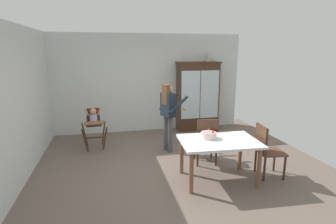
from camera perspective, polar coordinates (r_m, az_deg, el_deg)
name	(u,v)px	position (r m, az deg, el deg)	size (l,w,h in m)	color
ground_plane	(170,167)	(5.38, 0.50, -11.63)	(6.24, 6.24, 0.00)	#66564C
wall_back	(149,83)	(7.53, -4.16, 6.16)	(5.32, 0.06, 2.70)	silver
wall_left	(16,106)	(5.07, -29.81, 1.10)	(0.06, 5.32, 2.70)	silver
china_cabinet	(198,96)	(7.66, 6.34, 3.41)	(1.22, 0.48, 1.94)	#422819
ceramic_vase	(208,57)	(7.66, 8.60, 11.51)	(0.13, 0.13, 0.27)	#B2B7B2
high_chair_with_toddler	(94,121)	(6.40, -15.61, -1.86)	(0.62, 0.72, 0.95)	#422819
adult_person	(168,110)	(5.90, 0.09, 0.53)	(0.62, 0.61, 1.53)	#47474C
dining_table	(219,146)	(4.72, 10.81, -7.11)	(1.39, 1.00, 0.74)	silver
birthday_cake	(209,135)	(4.75, 8.67, -4.93)	(0.28, 0.28, 0.19)	beige
dining_chair_far_side	(206,138)	(5.35, 8.23, -5.52)	(0.50, 0.50, 0.96)	#422819
dining_chair_right_end	(266,147)	(5.11, 20.16, -7.11)	(0.49, 0.49, 0.96)	#422819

